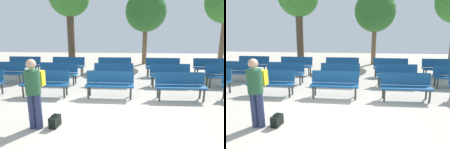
% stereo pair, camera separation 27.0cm
% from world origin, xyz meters
% --- Properties ---
extents(ground_plane, '(26.50, 26.50, 0.00)m').
position_xyz_m(ground_plane, '(0.00, 0.00, 0.00)').
color(ground_plane, '#B2A899').
extents(bench_r0_c1, '(1.61, 0.50, 0.87)m').
position_xyz_m(bench_r0_c1, '(-2.23, 1.61, 0.50)').
color(bench_r0_c1, navy).
rests_on(bench_r0_c1, ground_plane).
extents(bench_r0_c2, '(1.61, 0.51, 0.87)m').
position_xyz_m(bench_r0_c2, '(-0.01, 1.60, 0.50)').
color(bench_r0_c2, navy).
rests_on(bench_r0_c2, ground_plane).
extents(bench_r0_c3, '(1.61, 0.51, 0.87)m').
position_xyz_m(bench_r0_c3, '(2.30, 1.55, 0.50)').
color(bench_r0_c3, navy).
rests_on(bench_r0_c3, ground_plane).
extents(bench_r1_c0, '(1.61, 0.50, 0.87)m').
position_xyz_m(bench_r1_c0, '(-4.55, 3.16, 0.50)').
color(bench_r1_c0, navy).
rests_on(bench_r1_c0, ground_plane).
extents(bench_r1_c1, '(1.61, 0.52, 0.87)m').
position_xyz_m(bench_r1_c1, '(-2.27, 3.11, 0.50)').
color(bench_r1_c1, navy).
rests_on(bench_r1_c1, ground_plane).
extents(bench_r1_c2, '(1.60, 0.49, 0.87)m').
position_xyz_m(bench_r1_c2, '(0.03, 3.09, 0.50)').
color(bench_r1_c2, navy).
rests_on(bench_r1_c2, ground_plane).
extents(bench_r1_c3, '(1.61, 0.50, 0.87)m').
position_xyz_m(bench_r1_c3, '(2.30, 3.07, 0.50)').
color(bench_r1_c3, navy).
rests_on(bench_r1_c3, ground_plane).
extents(bench_r2_c0, '(1.61, 0.51, 0.87)m').
position_xyz_m(bench_r2_c0, '(-4.50, 4.70, 0.50)').
color(bench_r2_c0, navy).
rests_on(bench_r2_c0, ground_plane).
extents(bench_r2_c1, '(1.61, 0.52, 0.87)m').
position_xyz_m(bench_r2_c1, '(-2.28, 4.67, 0.50)').
color(bench_r2_c1, navy).
rests_on(bench_r2_c1, ground_plane).
extents(bench_r2_c2, '(1.61, 0.51, 0.87)m').
position_xyz_m(bench_r2_c2, '(0.00, 4.67, 0.50)').
color(bench_r2_c2, navy).
rests_on(bench_r2_c2, ground_plane).
extents(bench_r2_c3, '(1.61, 0.51, 0.87)m').
position_xyz_m(bench_r2_c3, '(2.29, 4.63, 0.50)').
color(bench_r2_c3, navy).
rests_on(bench_r2_c3, ground_plane).
extents(bench_r2_c4, '(1.61, 0.50, 0.87)m').
position_xyz_m(bench_r2_c4, '(4.54, 4.66, 0.50)').
color(bench_r2_c4, navy).
rests_on(bench_r2_c4, ground_plane).
extents(tree_2, '(2.45, 2.45, 4.44)m').
position_xyz_m(tree_2, '(1.72, 7.98, 3.19)').
color(tree_2, brown).
rests_on(tree_2, ground_plane).
extents(visitor_with_backpack, '(0.37, 0.55, 1.65)m').
position_xyz_m(visitor_with_backpack, '(-1.60, -0.64, 0.94)').
color(visitor_with_backpack, navy).
rests_on(visitor_with_backpack, ground_plane).
extents(handbag, '(0.23, 0.34, 0.29)m').
position_xyz_m(handbag, '(-1.18, -0.58, 0.13)').
color(handbag, black).
rests_on(handbag, ground_plane).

